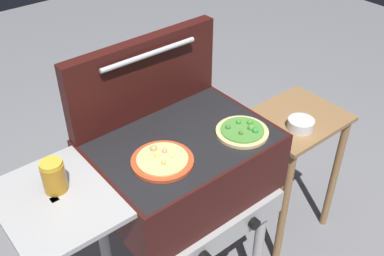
# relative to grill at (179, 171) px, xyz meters

# --- Properties ---
(grill) EXTENTS (0.96, 0.53, 0.90)m
(grill) POSITION_rel_grill_xyz_m (0.00, 0.00, 0.00)
(grill) COLOR #38110F
(grill) RESTS_ON ground_plane
(grill_lid_open) EXTENTS (0.63, 0.09, 0.30)m
(grill_lid_open) POSITION_rel_grill_xyz_m (0.01, 0.22, 0.30)
(grill_lid_open) COLOR #38110F
(grill_lid_open) RESTS_ON grill
(pizza_cheese) EXTENTS (0.21, 0.21, 0.03)m
(pizza_cheese) POSITION_rel_grill_xyz_m (-0.12, -0.06, 0.15)
(pizza_cheese) COLOR #C64723
(pizza_cheese) RESTS_ON grill
(pizza_veggie) EXTENTS (0.19, 0.19, 0.03)m
(pizza_veggie) POSITION_rel_grill_xyz_m (0.20, -0.11, 0.15)
(pizza_veggie) COLOR #E0C17F
(pizza_veggie) RESTS_ON grill
(sauce_jar) EXTENTS (0.07, 0.07, 0.11)m
(sauce_jar) POSITION_rel_grill_xyz_m (-0.44, 0.04, 0.20)
(sauce_jar) COLOR #B77A1E
(sauce_jar) RESTS_ON grill
(prep_table) EXTENTS (0.44, 0.36, 0.70)m
(prep_table) POSITION_rel_grill_xyz_m (0.67, 0.00, -0.25)
(prep_table) COLOR olive
(prep_table) RESTS_ON ground_plane
(topping_bowl_near) EXTENTS (0.11, 0.11, 0.04)m
(topping_bowl_near) POSITION_rel_grill_xyz_m (0.62, -0.07, -0.03)
(topping_bowl_near) COLOR silver
(topping_bowl_near) RESTS_ON prep_table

